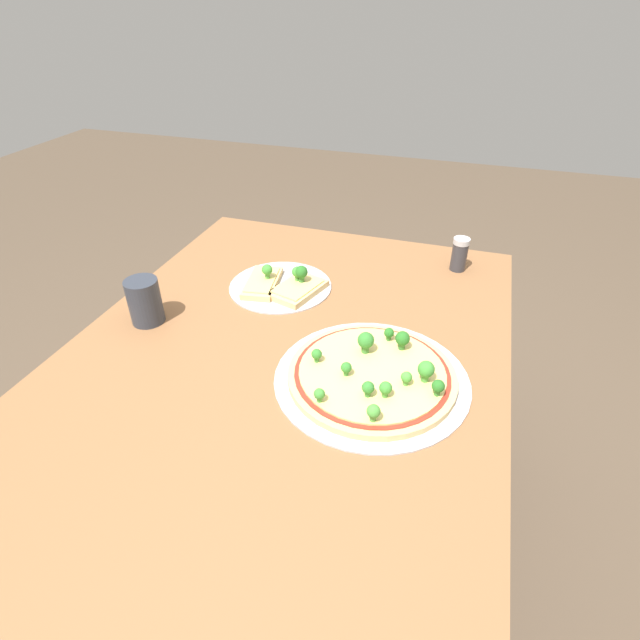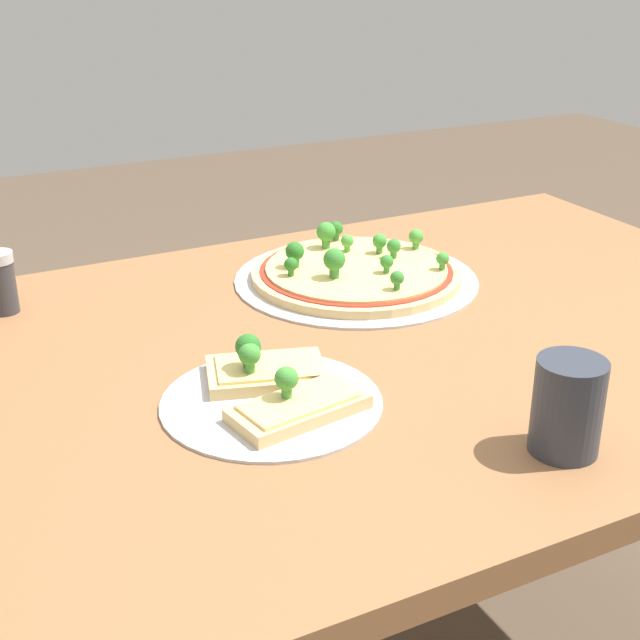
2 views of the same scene
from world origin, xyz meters
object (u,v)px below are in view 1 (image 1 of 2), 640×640
Objects in this scene: drinking_cup at (145,301)px; pizza_tray_slice at (282,285)px; dining_table at (285,382)px; condiment_shaker at (460,254)px; pizza_tray_whole at (373,375)px.

pizza_tray_slice is at bearing 133.44° from drinking_cup.
dining_table is at bearing 86.84° from drinking_cup.
condiment_shaker is at bearing 120.31° from pizza_tray_slice.
drinking_cup is 1.16× the size of condiment_shaker.
drinking_cup reaches higher than dining_table.
condiment_shaker reaches higher than pizza_tray_whole.
pizza_tray_whole is 0.54m from condiment_shaker.
pizza_tray_whole is at bearing -12.94° from condiment_shaker.
pizza_tray_slice is at bearing -158.14° from dining_table.
drinking_cup is at bearing -54.35° from condiment_shaker.
condiment_shaker is at bearing 167.06° from pizza_tray_whole.
dining_table is 0.23m from pizza_tray_whole.
drinking_cup is (-0.05, -0.55, 0.04)m from pizza_tray_whole.
pizza_tray_whole reaches higher than dining_table.
dining_table is at bearing 21.86° from pizza_tray_slice.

